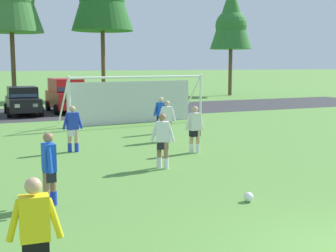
# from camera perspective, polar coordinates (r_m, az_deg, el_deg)

# --- Properties ---
(ground_plane) EXTENTS (400.00, 400.00, 0.00)m
(ground_plane) POSITION_cam_1_polar(r_m,az_deg,el_deg) (20.85, -8.09, -0.87)
(ground_plane) COLOR #598C3D
(parking_lot_strip) EXTENTS (52.00, 8.40, 0.01)m
(parking_lot_strip) POSITION_cam_1_polar(r_m,az_deg,el_deg) (30.14, -13.26, 1.64)
(parking_lot_strip) COLOR #333335
(parking_lot_strip) RESTS_ON ground
(soccer_ball) EXTENTS (0.22, 0.22, 0.22)m
(soccer_ball) POSITION_cam_1_polar(r_m,az_deg,el_deg) (10.60, 10.01, -8.69)
(soccer_ball) COLOR white
(soccer_ball) RESTS_ON ground
(soccer_goal) EXTENTS (7.56, 2.61, 2.57)m
(soccer_goal) POSITION_cam_1_polar(r_m,az_deg,el_deg) (23.84, -4.32, 3.38)
(soccer_goal) COLOR white
(soccer_goal) RESTS_ON ground
(referee) EXTENTS (0.73, 0.27, 1.64)m
(referee) POSITION_cam_1_polar(r_m,az_deg,el_deg) (6.39, -16.20, -13.30)
(referee) COLOR tan
(referee) RESTS_ON ground
(player_striker_near) EXTENTS (0.74, 0.29, 1.64)m
(player_striker_near) POSITION_cam_1_polar(r_m,az_deg,el_deg) (15.96, 3.35, -0.44)
(player_striker_near) COLOR tan
(player_striker_near) RESTS_ON ground
(player_midfield_center) EXTENTS (0.68, 0.43, 1.64)m
(player_midfield_center) POSITION_cam_1_polar(r_m,az_deg,el_deg) (13.56, -0.68, -1.88)
(player_midfield_center) COLOR #936B4C
(player_midfield_center) RESTS_ON ground
(player_defender_far) EXTENTS (0.33, 0.74, 1.64)m
(player_defender_far) POSITION_cam_1_polar(r_m,az_deg,el_deg) (10.20, -14.57, -5.32)
(player_defender_far) COLOR #936B4C
(player_defender_far) RESTS_ON ground
(player_winger_left) EXTENTS (0.70, 0.38, 1.64)m
(player_winger_left) POSITION_cam_1_polar(r_m,az_deg,el_deg) (18.30, -0.12, 0.62)
(player_winger_left) COLOR tan
(player_winger_left) RESTS_ON ground
(player_winger_right) EXTENTS (0.75, 0.29, 1.64)m
(player_winger_right) POSITION_cam_1_polar(r_m,az_deg,el_deg) (16.45, -11.78, -0.35)
(player_winger_right) COLOR tan
(player_winger_right) RESTS_ON ground
(player_trailing_back) EXTENTS (0.74, 0.27, 1.64)m
(player_trailing_back) POSITION_cam_1_polar(r_m,az_deg,el_deg) (20.37, -0.86, 1.34)
(player_trailing_back) COLOR beige
(player_trailing_back) RESTS_ON ground
(parked_car_slot_left) EXTENTS (2.14, 4.25, 1.72)m
(parked_car_slot_left) POSITION_cam_1_polar(r_m,az_deg,el_deg) (29.27, -17.63, 3.02)
(parked_car_slot_left) COLOR black
(parked_car_slot_left) RESTS_ON ground
(parked_car_slot_center_left) EXTENTS (2.16, 4.61, 2.16)m
(parked_car_slot_center_left) POSITION_cam_1_polar(r_m,az_deg,el_deg) (30.45, -12.54, 3.82)
(parked_car_slot_center_left) COLOR red
(parked_car_slot_center_left) RESTS_ON ground
(parked_car_slot_center) EXTENTS (2.05, 4.20, 1.72)m
(parked_car_slot_center) POSITION_cam_1_polar(r_m,az_deg,el_deg) (31.91, -6.24, 3.70)
(parked_car_slot_center) COLOR maroon
(parked_car_slot_center) RESTS_ON ground
(tree_mid_right) EXTENTS (4.11, 4.11, 10.96)m
(tree_mid_right) POSITION_cam_1_polar(r_m,az_deg,el_deg) (46.37, 7.88, 13.14)
(tree_mid_right) COLOR brown
(tree_mid_right) RESTS_ON ground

